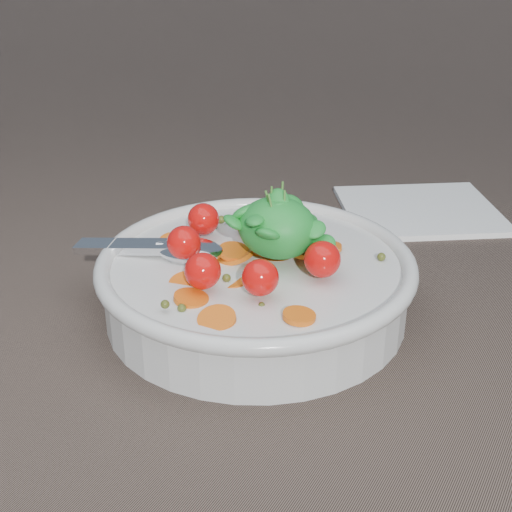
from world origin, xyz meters
The scene contains 3 objects.
ground centered at (0.00, 0.00, 0.00)m, with size 6.00×6.00×0.00m, color brown.
bowl centered at (-0.02, 0.00, 0.03)m, with size 0.26×0.24×0.11m.
napkin centered at (0.03, 0.26, 0.00)m, with size 0.16×0.14×0.01m, color white.
Camera 1 is at (0.22, -0.42, 0.29)m, focal length 50.00 mm.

